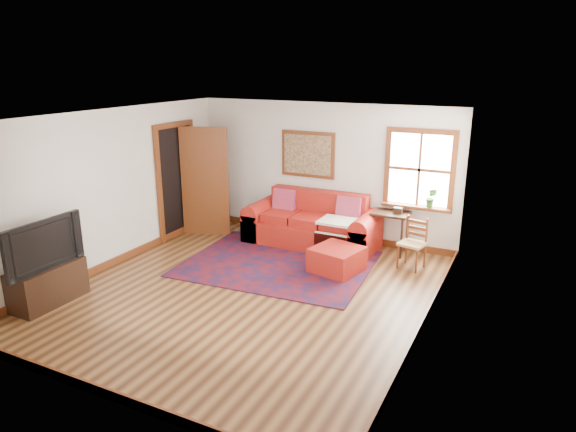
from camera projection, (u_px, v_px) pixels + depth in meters
The scene contains 13 objects.
ground at pixel (248, 292), 7.41m from camera, with size 5.50×5.50×0.00m, color #422411.
room_envelope at pixel (246, 180), 6.94m from camera, with size 5.04×5.54×2.52m.
window at pixel (420, 178), 8.59m from camera, with size 1.18×0.20×1.38m.
doorway at pixel (194, 180), 9.57m from camera, with size 0.89×1.08×2.14m.
framed_artwork at pixel (308, 154), 9.42m from camera, with size 1.05×0.07×0.85m.
persian_rug at pixel (278, 263), 8.41m from camera, with size 2.94×2.35×0.02m, color #5E0D11.
red_leather_sofa at pixel (313, 227), 9.28m from camera, with size 2.39×0.99×0.93m.
red_ottoman at pixel (337, 260), 8.06m from camera, with size 0.70×0.70×0.40m, color #A51C15.
side_table at pixel (390, 219), 8.74m from camera, with size 0.61×0.46×0.73m.
ladder_back_chair at pixel (414, 241), 8.17m from camera, with size 0.45×0.44×0.82m.
media_cabinet at pixel (48, 284), 6.99m from camera, with size 0.45×1.00×0.55m, color black.
television at pixel (38, 244), 6.74m from camera, with size 1.18×0.15×0.68m, color black.
candle_hurricane at pixel (71, 251), 7.21m from camera, with size 0.12×0.12×0.18m.
Camera 1 is at (3.53, -5.81, 3.19)m, focal length 32.00 mm.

